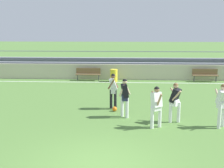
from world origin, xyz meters
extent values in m
plane|color=#517A38|center=(0.00, 0.00, 0.00)|extent=(160.00, 160.00, 0.00)
cube|color=white|center=(0.00, 12.75, 0.00)|extent=(44.00, 0.12, 0.01)
cube|color=beige|center=(0.00, 13.98, 0.57)|extent=(48.00, 0.16, 1.14)
cube|color=#9EA3AD|center=(-0.98, 14.90, 0.32)|extent=(24.38, 0.36, 0.08)
cube|color=slate|center=(-0.98, 14.70, 0.16)|extent=(24.38, 0.04, 0.32)
cube|color=#9EA3AD|center=(-0.98, 15.65, 0.65)|extent=(24.38, 0.36, 0.08)
cube|color=slate|center=(-0.98, 15.45, 0.48)|extent=(24.38, 0.04, 0.32)
cube|color=#9EA3AD|center=(-0.98, 16.40, 0.97)|extent=(24.38, 0.36, 0.08)
cube|color=slate|center=(-0.98, 16.20, 0.81)|extent=(24.38, 0.04, 0.32)
cube|color=#9EA3AD|center=(-0.98, 17.15, 1.29)|extent=(24.38, 0.36, 0.08)
cube|color=slate|center=(-0.98, 16.95, 1.13)|extent=(24.38, 0.04, 0.32)
cylinder|color=slate|center=(-0.98, 17.40, 1.84)|extent=(24.38, 0.06, 0.06)
cube|color=brown|center=(6.33, 13.43, 0.45)|extent=(1.80, 0.40, 0.06)
cube|color=brown|center=(6.33, 13.61, 0.70)|extent=(1.80, 0.05, 0.40)
cylinder|color=#47474C|center=(5.55, 13.43, 0.23)|extent=(0.07, 0.07, 0.45)
cylinder|color=#47474C|center=(7.11, 13.43, 0.23)|extent=(0.07, 0.07, 0.45)
cube|color=brown|center=(-2.14, 13.43, 0.45)|extent=(1.80, 0.40, 0.06)
cube|color=brown|center=(-2.14, 13.61, 0.70)|extent=(1.80, 0.05, 0.40)
cylinder|color=#47474C|center=(-2.92, 13.43, 0.23)|extent=(0.07, 0.07, 0.45)
cylinder|color=#47474C|center=(-1.36, 13.43, 0.23)|extent=(0.07, 0.07, 0.45)
cylinder|color=yellow|center=(-0.23, 13.14, 0.44)|extent=(0.53, 0.53, 0.89)
cylinder|color=white|center=(0.54, 4.68, 0.44)|extent=(0.13, 0.13, 0.88)
cylinder|color=white|center=(0.75, 4.49, 0.44)|extent=(0.13, 0.13, 0.88)
cube|color=#232847|center=(0.65, 4.59, 0.86)|extent=(0.28, 0.39, 0.24)
cube|color=black|center=(0.65, 4.59, 1.16)|extent=(0.37, 0.43, 0.59)
cylinder|color=beige|center=(0.76, 4.75, 1.20)|extent=(0.28, 0.12, 0.51)
cylinder|color=beige|center=(0.53, 4.43, 1.20)|extent=(0.28, 0.12, 0.51)
sphere|color=beige|center=(0.65, 4.59, 1.55)|extent=(0.21, 0.21, 0.21)
sphere|color=black|center=(0.65, 4.59, 1.57)|extent=(0.20, 0.20, 0.20)
cylinder|color=black|center=(-0.01, 5.97, 0.45)|extent=(0.13, 0.13, 0.90)
cylinder|color=black|center=(0.19, 5.81, 0.45)|extent=(0.13, 0.13, 0.90)
cube|color=white|center=(0.09, 5.89, 0.88)|extent=(0.24, 0.37, 0.24)
cube|color=white|center=(0.09, 5.89, 1.18)|extent=(0.41, 0.40, 0.60)
cylinder|color=brown|center=(0.17, 6.07, 1.22)|extent=(0.34, 0.09, 0.48)
cylinder|color=brown|center=(0.01, 5.71, 1.22)|extent=(0.34, 0.09, 0.48)
sphere|color=brown|center=(0.09, 5.89, 1.56)|extent=(0.21, 0.21, 0.21)
sphere|color=black|center=(0.09, 5.89, 1.58)|extent=(0.20, 0.20, 0.20)
cylinder|color=white|center=(2.83, 4.02, 0.42)|extent=(0.13, 0.13, 0.84)
cylinder|color=white|center=(2.50, 3.98, 0.42)|extent=(0.13, 0.13, 0.84)
cube|color=white|center=(2.67, 4.00, 0.82)|extent=(0.38, 0.42, 0.24)
cube|color=black|center=(2.67, 4.00, 1.12)|extent=(0.53, 0.53, 0.60)
cylinder|color=#D6A884|center=(2.68, 3.80, 1.15)|extent=(0.36, 0.28, 0.45)
cylinder|color=#D6A884|center=(2.66, 4.21, 1.15)|extent=(0.36, 0.28, 0.45)
sphere|color=#D6A884|center=(2.67, 4.00, 1.50)|extent=(0.21, 0.21, 0.21)
sphere|color=brown|center=(2.67, 4.00, 1.52)|extent=(0.20, 0.20, 0.20)
cylinder|color=white|center=(4.46, 3.58, 0.46)|extent=(0.13, 0.13, 0.91)
cylinder|color=white|center=(4.24, 3.35, 0.46)|extent=(0.13, 0.13, 0.91)
cube|color=white|center=(4.35, 3.47, 0.89)|extent=(0.41, 0.31, 0.24)
cube|color=white|center=(4.35, 3.47, 1.19)|extent=(0.47, 0.47, 0.60)
cylinder|color=beige|center=(4.21, 3.61, 1.23)|extent=(0.18, 0.37, 0.47)
sphere|color=beige|center=(4.35, 3.47, 1.58)|extent=(0.21, 0.21, 0.21)
sphere|color=brown|center=(4.35, 3.47, 1.60)|extent=(0.20, 0.20, 0.20)
cylinder|color=white|center=(1.71, 3.22, 0.41)|extent=(0.13, 0.13, 0.83)
cylinder|color=white|center=(2.01, 3.38, 0.41)|extent=(0.13, 0.13, 0.83)
cube|color=white|center=(1.86, 3.30, 0.81)|extent=(0.42, 0.39, 0.24)
cube|color=white|center=(1.86, 3.30, 1.11)|extent=(0.49, 0.47, 0.59)
cylinder|color=#A87A5B|center=(1.78, 3.49, 1.15)|extent=(0.22, 0.27, 0.51)
cylinder|color=#A87A5B|center=(1.94, 3.10, 1.15)|extent=(0.22, 0.27, 0.51)
sphere|color=#A87A5B|center=(1.86, 3.30, 1.49)|extent=(0.21, 0.21, 0.21)
sphere|color=black|center=(1.86, 3.30, 1.51)|extent=(0.20, 0.20, 0.20)
sphere|color=orange|center=(0.18, 5.47, 0.11)|extent=(0.22, 0.22, 0.22)
camera|label=1|loc=(0.76, -7.31, 3.71)|focal=46.22mm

